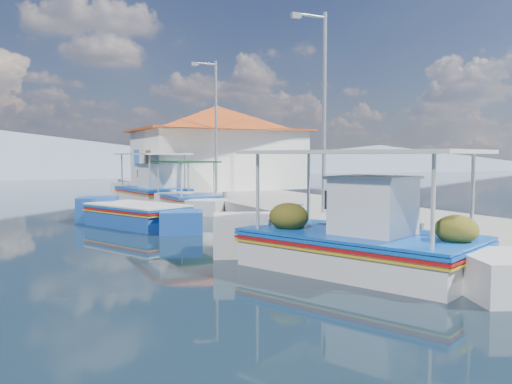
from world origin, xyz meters
name	(u,v)px	position (x,y,z in m)	size (l,w,h in m)	color
ground	(204,251)	(0.00, 0.00, 0.00)	(160.00, 160.00, 0.00)	black
quay	(295,207)	(5.90, 6.00, 0.25)	(5.00, 44.00, 0.50)	gray
bollards	(254,200)	(3.80, 5.25, 0.65)	(0.20, 17.20, 0.30)	#A5A8AD
main_caique	(358,245)	(2.05, -3.19, 0.50)	(4.28, 7.27, 2.60)	silver
caique_green_canopy	(185,202)	(2.55, 9.33, 0.33)	(2.03, 5.98, 2.24)	silver
caique_blue_hull	(138,217)	(-0.38, 5.08, 0.29)	(3.33, 5.44, 1.06)	#184595
caique_far	(152,193)	(2.07, 12.75, 0.48)	(2.90, 7.35, 2.60)	silver
harbor_building	(217,146)	(6.20, 15.00, 2.78)	(10.49, 10.49, 4.40)	white
lamp_post_near	(322,102)	(4.51, 2.00, 3.85)	(1.21, 0.14, 6.00)	#A5A8AD
lamp_post_far	(214,120)	(4.51, 11.00, 3.85)	(1.21, 0.14, 6.00)	#A5A8AD
mountain_ridge	(100,157)	(6.54, 56.00, 2.04)	(171.40, 96.00, 5.50)	slate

